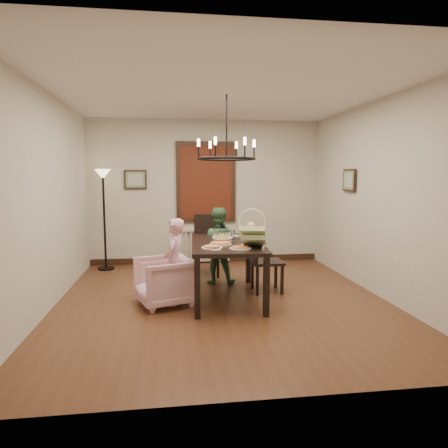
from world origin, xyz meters
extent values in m
cube|color=brown|center=(0.00, 0.00, 0.00)|extent=(4.50, 5.00, 0.01)
cube|color=white|center=(0.00, 0.00, 2.80)|extent=(4.50, 5.00, 0.01)
cube|color=beige|center=(0.00, 2.50, 1.40)|extent=(4.50, 0.01, 2.80)
cube|color=beige|center=(-2.25, 0.00, 1.40)|extent=(0.01, 5.00, 2.80)
cube|color=beige|center=(2.25, 0.00, 1.40)|extent=(0.01, 5.00, 2.80)
cube|color=black|center=(0.07, 0.11, 0.78)|extent=(1.05, 1.76, 0.05)
cube|color=black|center=(-0.39, -0.66, 0.38)|extent=(0.07, 0.07, 0.75)
cube|color=black|center=(-0.30, 0.92, 0.38)|extent=(0.07, 0.07, 0.75)
cube|color=black|center=(0.45, -0.71, 0.38)|extent=(0.07, 0.07, 0.75)
cube|color=black|center=(0.53, 0.88, 0.38)|extent=(0.07, 0.07, 0.75)
imported|color=#E1ACC0|center=(-0.79, -0.07, 0.32)|extent=(0.89, 0.88, 0.64)
imported|color=#DD9CAD|center=(-0.66, -0.06, 0.48)|extent=(0.31, 0.40, 0.96)
imported|color=#406C49|center=(0.03, 0.92, 0.51)|extent=(0.57, 0.48, 1.01)
imported|color=white|center=(0.01, 0.11, 0.84)|extent=(0.33, 0.33, 0.08)
cylinder|color=tan|center=(-0.04, -0.11, 0.82)|extent=(0.29, 0.29, 0.04)
cylinder|color=silver|center=(0.03, 0.13, 0.86)|extent=(0.06, 0.06, 0.12)
cube|color=#552311|center=(0.00, 2.46, 1.60)|extent=(1.00, 0.03, 1.40)
cube|color=black|center=(-1.35, 2.47, 1.65)|extent=(0.42, 0.03, 0.36)
cube|color=black|center=(2.21, 0.90, 1.65)|extent=(0.03, 0.42, 0.36)
torus|color=black|center=(0.07, 0.11, 1.95)|extent=(0.80, 0.80, 0.04)
camera|label=1|loc=(-0.70, -5.33, 1.72)|focal=32.00mm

